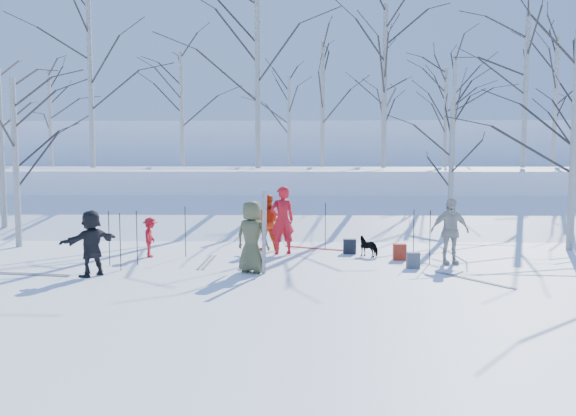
{
  "coord_description": "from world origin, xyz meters",
  "views": [
    {
      "loc": [
        0.37,
        -13.28,
        2.63
      ],
      "look_at": [
        0.0,
        1.5,
        1.3
      ],
      "focal_mm": 35.0,
      "sensor_mm": 36.0,
      "label": 1
    }
  ],
  "objects_px": {
    "dog": "(369,246)",
    "skier_olive_center": "(252,237)",
    "backpack_dark": "(350,246)",
    "skier_cream_east": "(450,231)",
    "skier_redor_behind": "(266,222)",
    "skier_red_seated": "(150,237)",
    "backpack_grey": "(413,260)",
    "backpack_red": "(400,252)",
    "skier_red_north": "(282,220)",
    "skier_grey_west": "(91,243)"
  },
  "relations": [
    {
      "from": "skier_grey_west",
      "to": "backpack_red",
      "type": "relative_size",
      "value": 3.52
    },
    {
      "from": "backpack_dark",
      "to": "skier_cream_east",
      "type": "bearing_deg",
      "value": -31.94
    },
    {
      "from": "skier_red_seated",
      "to": "backpack_red",
      "type": "bearing_deg",
      "value": -97.19
    },
    {
      "from": "skier_red_north",
      "to": "skier_red_seated",
      "type": "height_order",
      "value": "skier_red_north"
    },
    {
      "from": "skier_redor_behind",
      "to": "skier_cream_east",
      "type": "bearing_deg",
      "value": 155.45
    },
    {
      "from": "skier_red_north",
      "to": "skier_grey_west",
      "type": "height_order",
      "value": "skier_red_north"
    },
    {
      "from": "backpack_red",
      "to": "dog",
      "type": "bearing_deg",
      "value": 145.33
    },
    {
      "from": "skier_cream_east",
      "to": "backpack_dark",
      "type": "xyz_separation_m",
      "value": [
        -2.34,
        1.46,
        -0.63
      ]
    },
    {
      "from": "skier_grey_west",
      "to": "backpack_grey",
      "type": "relative_size",
      "value": 3.89
    },
    {
      "from": "skier_olive_center",
      "to": "skier_red_seated",
      "type": "bearing_deg",
      "value": -9.2
    },
    {
      "from": "backpack_grey",
      "to": "skier_redor_behind",
      "type": "bearing_deg",
      "value": 145.05
    },
    {
      "from": "skier_redor_behind",
      "to": "skier_cream_east",
      "type": "xyz_separation_m",
      "value": [
        4.67,
        -2.01,
        0.03
      ]
    },
    {
      "from": "skier_redor_behind",
      "to": "skier_cream_east",
      "type": "distance_m",
      "value": 5.08
    },
    {
      "from": "skier_cream_east",
      "to": "backpack_dark",
      "type": "bearing_deg",
      "value": 140.86
    },
    {
      "from": "skier_red_north",
      "to": "dog",
      "type": "xyz_separation_m",
      "value": [
        2.33,
        -0.35,
        -0.66
      ]
    },
    {
      "from": "skier_red_north",
      "to": "skier_olive_center",
      "type": "bearing_deg",
      "value": 58.07
    },
    {
      "from": "skier_olive_center",
      "to": "dog",
      "type": "height_order",
      "value": "skier_olive_center"
    },
    {
      "from": "backpack_grey",
      "to": "backpack_red",
      "type": "bearing_deg",
      "value": 97.18
    },
    {
      "from": "backpack_grey",
      "to": "backpack_dark",
      "type": "bearing_deg",
      "value": 123.7
    },
    {
      "from": "skier_olive_center",
      "to": "skier_redor_behind",
      "type": "height_order",
      "value": "skier_olive_center"
    },
    {
      "from": "skier_olive_center",
      "to": "skier_red_seated",
      "type": "xyz_separation_m",
      "value": [
        -2.87,
        1.93,
        -0.3
      ]
    },
    {
      "from": "skier_olive_center",
      "to": "skier_cream_east",
      "type": "xyz_separation_m",
      "value": [
        4.79,
        1.14,
        -0.0
      ]
    },
    {
      "from": "skier_red_seated",
      "to": "backpack_dark",
      "type": "distance_m",
      "value": 5.37
    },
    {
      "from": "skier_olive_center",
      "to": "skier_red_north",
      "type": "bearing_deg",
      "value": -78.82
    },
    {
      "from": "skier_red_north",
      "to": "skier_redor_behind",
      "type": "distance_m",
      "value": 0.8
    },
    {
      "from": "skier_red_seated",
      "to": "backpack_red",
      "type": "xyz_separation_m",
      "value": [
        6.53,
        -0.26,
        -0.32
      ]
    },
    {
      "from": "skier_grey_west",
      "to": "backpack_dark",
      "type": "xyz_separation_m",
      "value": [
        5.99,
        3.07,
        -0.54
      ]
    },
    {
      "from": "backpack_dark",
      "to": "skier_red_north",
      "type": "bearing_deg",
      "value": -177.44
    },
    {
      "from": "skier_cream_east",
      "to": "dog",
      "type": "distance_m",
      "value": 2.2
    },
    {
      "from": "skier_olive_center",
      "to": "skier_grey_west",
      "type": "xyz_separation_m",
      "value": [
        -3.53,
        -0.47,
        -0.09
      ]
    },
    {
      "from": "skier_red_seated",
      "to": "backpack_grey",
      "type": "height_order",
      "value": "skier_red_seated"
    },
    {
      "from": "skier_red_north",
      "to": "backpack_dark",
      "type": "relative_size",
      "value": 4.64
    },
    {
      "from": "skier_redor_behind",
      "to": "backpack_grey",
      "type": "bearing_deg",
      "value": 143.8
    },
    {
      "from": "skier_red_seated",
      "to": "backpack_red",
      "type": "height_order",
      "value": "skier_red_seated"
    },
    {
      "from": "skier_red_north",
      "to": "skier_cream_east",
      "type": "xyz_separation_m",
      "value": [
        4.19,
        -1.38,
        -0.1
      ]
    },
    {
      "from": "skier_olive_center",
      "to": "backpack_grey",
      "type": "height_order",
      "value": "skier_olive_center"
    },
    {
      "from": "skier_cream_east",
      "to": "dog",
      "type": "relative_size",
      "value": 2.57
    },
    {
      "from": "skier_red_north",
      "to": "skier_redor_behind",
      "type": "xyz_separation_m",
      "value": [
        -0.48,
        0.63,
        -0.14
      ]
    },
    {
      "from": "skier_cream_east",
      "to": "dog",
      "type": "bearing_deg",
      "value": 143.91
    },
    {
      "from": "backpack_red",
      "to": "backpack_grey",
      "type": "relative_size",
      "value": 1.11
    },
    {
      "from": "skier_red_north",
      "to": "backpack_dark",
      "type": "distance_m",
      "value": 1.99
    },
    {
      "from": "skier_cream_east",
      "to": "skier_olive_center",
      "type": "bearing_deg",
      "value": -173.82
    },
    {
      "from": "skier_redor_behind",
      "to": "skier_cream_east",
      "type": "height_order",
      "value": "skier_cream_east"
    },
    {
      "from": "dog",
      "to": "skier_olive_center",
      "type": "bearing_deg",
      "value": -13.01
    },
    {
      "from": "skier_red_seated",
      "to": "backpack_red",
      "type": "distance_m",
      "value": 6.54
    },
    {
      "from": "skier_red_seated",
      "to": "skier_red_north",
      "type": "bearing_deg",
      "value": -85.25
    },
    {
      "from": "skier_olive_center",
      "to": "dog",
      "type": "relative_size",
      "value": 2.58
    },
    {
      "from": "skier_grey_west",
      "to": "backpack_dark",
      "type": "height_order",
      "value": "skier_grey_west"
    },
    {
      "from": "skier_redor_behind",
      "to": "skier_grey_west",
      "type": "bearing_deg",
      "value": 43.46
    },
    {
      "from": "skier_red_north",
      "to": "skier_redor_behind",
      "type": "relative_size",
      "value": 1.17
    }
  ]
}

